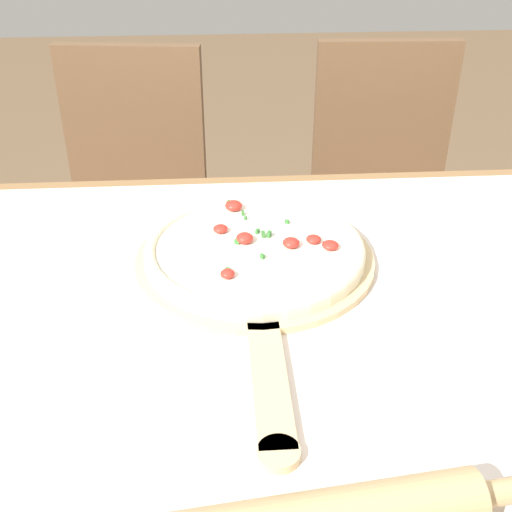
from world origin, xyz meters
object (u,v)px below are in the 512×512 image
pizza_peel (256,267)px  chair_right (383,187)px  chair_left (133,194)px  pizza (255,249)px

pizza_peel → chair_right: 0.85m
pizza_peel → chair_left: 0.80m
chair_left → chair_right: 0.69m
pizza_peel → pizza: (0.00, 0.02, 0.02)m
chair_left → chair_right: (0.69, 0.00, 0.00)m
pizza_peel → pizza: pizza is taller
pizza_peel → chair_left: size_ratio=0.70×
pizza → chair_left: (-0.29, 0.69, -0.23)m
chair_right → pizza: bearing=-117.7°
pizza_peel → chair_left: bearing=111.9°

